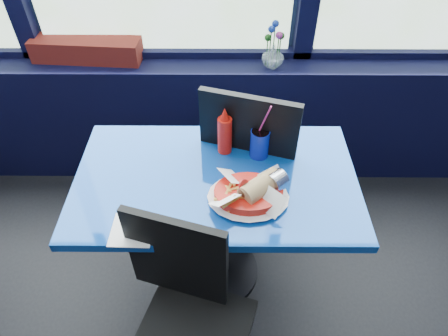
% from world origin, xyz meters
% --- Properties ---
extents(window_sill, '(5.00, 0.26, 0.80)m').
position_xyz_m(window_sill, '(0.00, 2.87, 0.40)').
color(window_sill, black).
rests_on(window_sill, ground).
extents(near_table, '(1.20, 0.70, 0.75)m').
position_xyz_m(near_table, '(0.30, 2.00, 0.57)').
color(near_table, black).
rests_on(near_table, ground).
extents(chair_near_front, '(0.51, 0.52, 0.91)m').
position_xyz_m(chair_near_front, '(0.20, 1.53, 0.52)').
color(chair_near_front, black).
rests_on(chair_near_front, ground).
extents(chair_near_back, '(0.58, 0.58, 1.03)m').
position_xyz_m(chair_near_back, '(0.40, 2.31, 0.59)').
color(chair_near_back, black).
rests_on(chair_near_back, ground).
extents(planter_box, '(0.63, 0.20, 0.12)m').
position_xyz_m(planter_box, '(-0.45, 2.90, 0.86)').
color(planter_box, maroon).
rests_on(planter_box, window_sill).
extents(flower_vase, '(0.14, 0.15, 0.26)m').
position_xyz_m(flower_vase, '(0.60, 2.83, 0.88)').
color(flower_vase, silver).
rests_on(flower_vase, window_sill).
extents(food_basket, '(0.34, 0.34, 0.11)m').
position_xyz_m(food_basket, '(0.44, 1.88, 0.79)').
color(food_basket, red).
rests_on(food_basket, near_table).
extents(ketchup_bottle, '(0.06, 0.06, 0.24)m').
position_xyz_m(ketchup_bottle, '(0.34, 2.17, 0.85)').
color(ketchup_bottle, red).
rests_on(ketchup_bottle, near_table).
extents(soda_cup, '(0.08, 0.08, 0.28)m').
position_xyz_m(soda_cup, '(0.49, 2.14, 0.82)').
color(soda_cup, '#0E219C').
rests_on(soda_cup, near_table).
extents(napkin, '(0.16, 0.16, 0.00)m').
position_xyz_m(napkin, '(-0.01, 1.72, 0.75)').
color(napkin, white).
rests_on(napkin, near_table).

